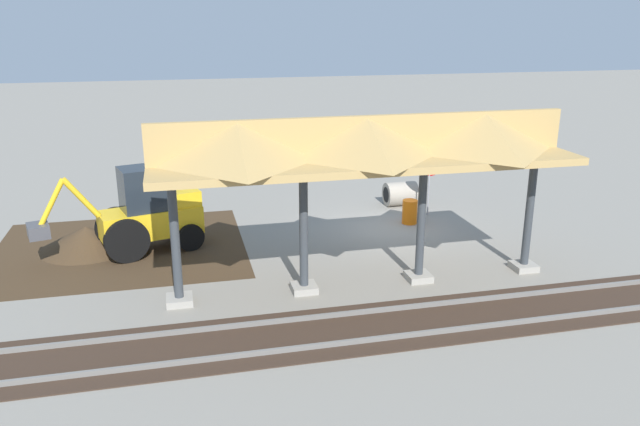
{
  "coord_description": "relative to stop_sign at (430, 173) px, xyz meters",
  "views": [
    {
      "loc": [
        7.41,
        20.35,
        7.39
      ],
      "look_at": [
        3.17,
        2.46,
        1.6
      ],
      "focal_mm": 35.0,
      "sensor_mm": 36.0,
      "label": 1
    }
  ],
  "objects": [
    {
      "name": "ground_plane",
      "position": [
        2.01,
        1.22,
        -1.69
      ],
      "size": [
        120.0,
        120.0,
        0.0
      ],
      "primitive_type": "plane",
      "color": "gray"
    },
    {
      "name": "traffic_barrel",
      "position": [
        1.04,
        0.76,
        -1.24
      ],
      "size": [
        0.56,
        0.56,
        0.9
      ],
      "primitive_type": "cylinder",
      "color": "orange",
      "rests_on": "ground"
    },
    {
      "name": "platform_canopy",
      "position": [
        4.42,
        5.79,
        2.47
      ],
      "size": [
        11.51,
        3.2,
        4.9
      ],
      "color": "#9E998E",
      "rests_on": "ground"
    },
    {
      "name": "backhoe",
      "position": [
        10.49,
        1.43,
        -0.43
      ],
      "size": [
        5.37,
        2.58,
        2.82
      ],
      "color": "yellow",
      "rests_on": "ground"
    },
    {
      "name": "dirt_mound",
      "position": [
        12.48,
        0.76,
        -1.69
      ],
      "size": [
        6.26,
        6.26,
        1.54
      ],
      "primitive_type": "cone",
      "color": "#42301E",
      "rests_on": "ground"
    },
    {
      "name": "dirt_work_zone",
      "position": [
        11.41,
        1.07,
        -1.68
      ],
      "size": [
        8.13,
        7.0,
        0.01
      ],
      "primitive_type": "cube",
      "color": "#42301E",
      "rests_on": "ground"
    },
    {
      "name": "stop_sign",
      "position": [
        0.0,
        0.0,
        0.0
      ],
      "size": [
        0.68,
        0.39,
        2.34
      ],
      "color": "gray",
      "rests_on": "ground"
    },
    {
      "name": "concrete_pipe",
      "position": [
        0.55,
        -1.56,
        -1.2
      ],
      "size": [
        1.28,
        1.0,
        0.97
      ],
      "color": "#9E9384",
      "rests_on": "ground"
    },
    {
      "name": "rail_tracks",
      "position": [
        2.01,
        8.31,
        -1.66
      ],
      "size": [
        60.0,
        2.58,
        0.15
      ],
      "color": "slate",
      "rests_on": "ground"
    }
  ]
}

